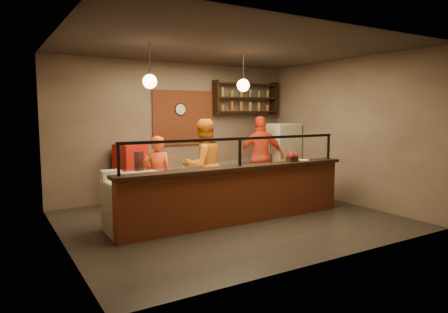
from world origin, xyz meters
TOP-DOWN VIEW (x-y plane):
  - floor at (0.00, 0.00)m, footprint 6.00×6.00m
  - ceiling at (0.00, 0.00)m, footprint 6.00×6.00m
  - wall_back at (0.00, 2.50)m, footprint 6.00×0.00m
  - wall_left at (-3.00, 0.00)m, footprint 0.00×5.00m
  - wall_right at (3.00, 0.00)m, footprint 0.00×5.00m
  - wall_front at (0.00, -2.50)m, footprint 6.00×0.00m
  - brick_patch at (0.20, 2.47)m, footprint 1.60×0.04m
  - service_counter at (0.00, -0.30)m, footprint 4.60×0.25m
  - counter_ledge at (0.00, -0.30)m, footprint 4.70×0.37m
  - worktop_cabinet at (0.00, 0.20)m, footprint 4.60×0.75m
  - worktop at (0.00, 0.20)m, footprint 4.60×0.75m
  - sneeze_guard at (0.00, -0.30)m, footprint 4.50×0.05m
  - wall_shelving at (1.90, 2.32)m, footprint 1.84×0.28m
  - wall_clock at (0.10, 2.46)m, footprint 0.30×0.04m
  - pendant_left at (-1.50, 0.20)m, footprint 0.24×0.24m
  - pendant_right at (0.40, 0.20)m, footprint 0.24×0.24m
  - cook_left at (-1.10, 0.98)m, footprint 0.65×0.50m
  - cook_mid at (-0.13, 0.87)m, footprint 0.97×0.79m
  - cook_right at (1.78, 1.48)m, footprint 1.23×0.83m
  - fridge at (2.60, 1.68)m, footprint 0.73×0.69m
  - red_cooler at (-1.25, 2.15)m, footprint 0.71×0.68m
  - pizza_dough at (0.62, 0.21)m, footprint 0.66×0.66m
  - prep_tub_a at (-1.60, 0.08)m, footprint 0.33×0.28m
  - prep_tub_b at (-2.15, 0.39)m, footprint 0.33×0.26m
  - prep_tub_c at (-1.95, 0.04)m, footprint 0.33×0.28m
  - rolling_pin at (-1.29, 0.17)m, footprint 0.34×0.20m
  - condiment_caddy at (1.27, -0.26)m, footprint 0.20×0.15m
  - pepper_mill at (0.77, -0.24)m, footprint 0.05×0.05m
  - small_plate at (1.59, -0.25)m, footprint 0.24×0.24m

SIDE VIEW (x-z plane):
  - floor at x=0.00m, z-range 0.00..0.00m
  - worktop_cabinet at x=0.00m, z-range 0.00..0.85m
  - service_counter at x=0.00m, z-range 0.00..1.00m
  - red_cooler at x=-1.25m, z-range 0.00..1.34m
  - cook_left at x=-1.10m, z-range 0.00..1.58m
  - fridge at x=2.60m, z-range 0.00..1.75m
  - worktop at x=0.00m, z-range 0.85..0.90m
  - pizza_dough at x=0.62m, z-range 0.90..0.91m
  - rolling_pin at x=-1.29m, z-range 0.90..0.96m
  - cook_mid at x=-0.13m, z-range 0.00..1.90m
  - prep_tub_a at x=-1.60m, z-range 0.90..1.04m
  - cook_right at x=1.78m, z-range 0.00..1.94m
  - prep_tub_c at x=-1.95m, z-range 0.90..1.05m
  - prep_tub_b at x=-2.15m, z-range 0.90..1.06m
  - counter_ledge at x=0.00m, z-range 1.00..1.06m
  - small_plate at x=1.59m, z-range 1.06..1.07m
  - condiment_caddy at x=1.27m, z-range 1.06..1.17m
  - pepper_mill at x=0.77m, z-range 1.06..1.24m
  - sneeze_guard at x=0.00m, z-range 1.11..1.63m
  - wall_back at x=0.00m, z-range -1.40..4.60m
  - wall_left at x=-3.00m, z-range -0.90..4.10m
  - wall_right at x=3.00m, z-range -0.90..4.10m
  - wall_front at x=0.00m, z-range -1.40..4.60m
  - brick_patch at x=0.20m, z-range 1.25..2.55m
  - wall_clock at x=0.10m, z-range 1.95..2.25m
  - wall_shelving at x=1.90m, z-range 1.98..2.83m
  - pendant_left at x=-1.50m, z-range 2.17..2.94m
  - pendant_right at x=0.40m, z-range 2.17..2.94m
  - ceiling at x=0.00m, z-range 3.20..3.20m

